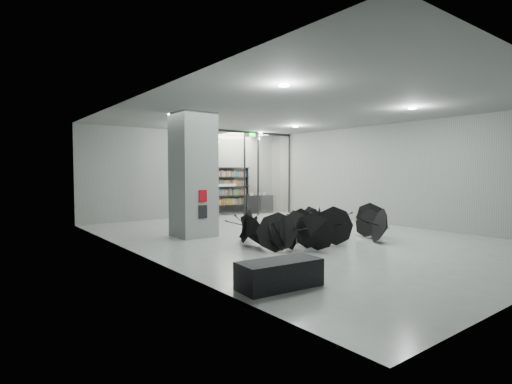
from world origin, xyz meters
TOP-DOWN VIEW (x-y plane):
  - room at (0.00, 0.00)m, footprint 14.00×14.02m
  - column at (-2.50, 2.00)m, footprint 1.20×1.20m
  - fire_cabinet at (-2.50, 1.38)m, footprint 0.28×0.04m
  - info_panel at (-2.50, 1.38)m, footprint 0.30×0.03m
  - exit_sign at (2.40, 5.30)m, footprint 0.30×0.06m
  - glass_partition at (2.39, 5.50)m, footprint 5.06×0.08m
  - bench at (-4.01, -4.04)m, footprint 1.62×0.80m
  - bookshelf at (2.06, 6.75)m, footprint 2.14×0.65m
  - shop_counter at (3.56, 6.39)m, footprint 1.59×0.86m
  - umbrella_cluster at (-0.20, -1.14)m, footprint 5.31×3.99m

SIDE VIEW (x-z plane):
  - bench at x=-4.01m, z-range 0.00..0.50m
  - umbrella_cluster at x=-0.20m, z-range -0.34..0.96m
  - shop_counter at x=3.56m, z-range 0.00..0.90m
  - info_panel at x=-2.50m, z-range 0.64..1.06m
  - bookshelf at x=2.06m, z-range 0.00..2.32m
  - fire_cabinet at x=-2.50m, z-range 1.16..1.54m
  - column at x=-2.50m, z-range 0.00..4.00m
  - glass_partition at x=2.39m, z-range 0.18..4.18m
  - room at x=0.00m, z-range 0.84..4.85m
  - exit_sign at x=2.40m, z-range 3.74..3.90m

